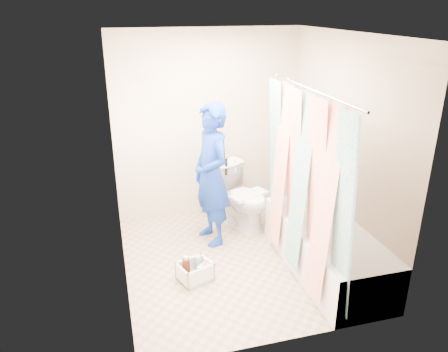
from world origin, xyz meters
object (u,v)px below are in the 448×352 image
object	(u,v)px
plumber	(212,175)
cleaning_caddy	(196,272)
bathtub	(326,248)
toilet	(242,197)

from	to	relation	value
plumber	cleaning_caddy	world-z (taller)	plumber
bathtub	toilet	bearing A→B (deg)	114.73
plumber	bathtub	bearing A→B (deg)	34.06
bathtub	plumber	bearing A→B (deg)	136.82
plumber	cleaning_caddy	bearing A→B (deg)	-38.15
plumber	cleaning_caddy	distance (m)	1.12
toilet	bathtub	bearing A→B (deg)	-87.97
toilet	plumber	xyz separation A→B (m)	(-0.45, -0.26, 0.43)
bathtub	plumber	world-z (taller)	plumber
bathtub	plumber	xyz separation A→B (m)	(-1.00, 0.94, 0.57)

